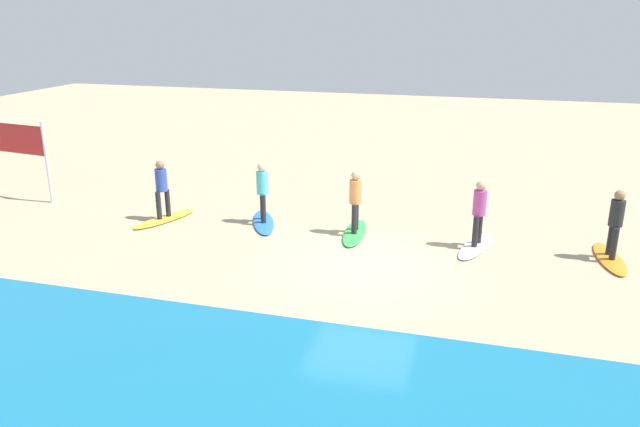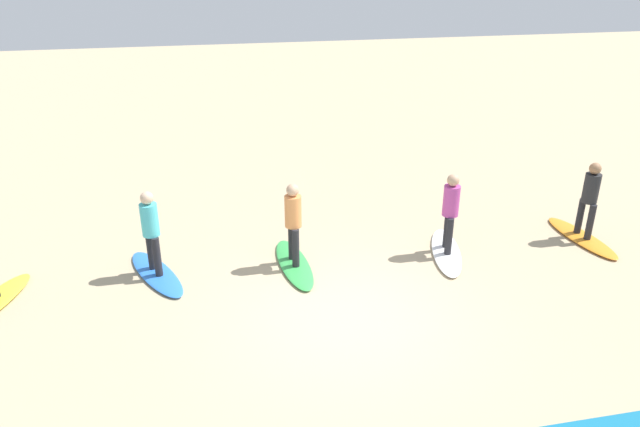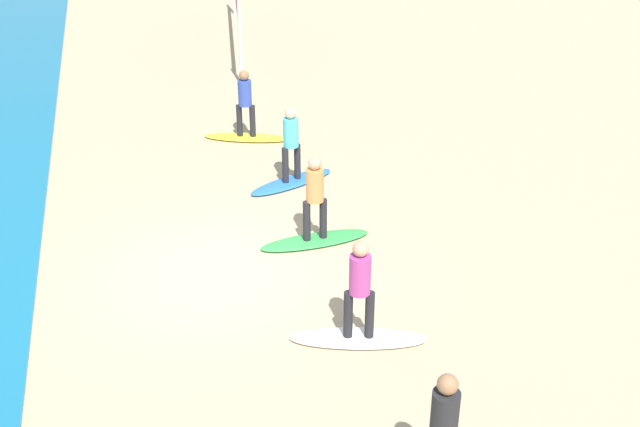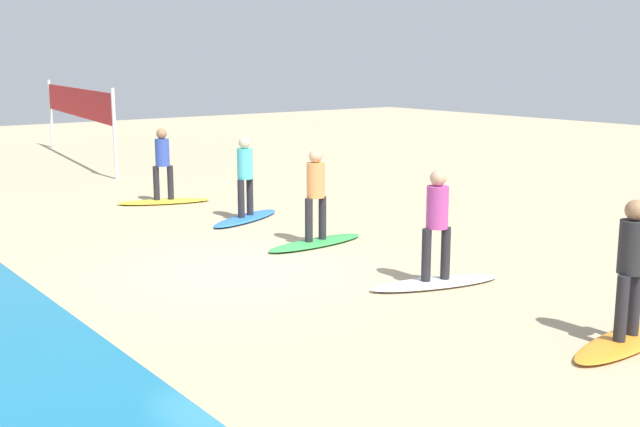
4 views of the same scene
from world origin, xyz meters
TOP-DOWN VIEW (x-y plane):
  - ground_plane at (0.00, 0.00)m, footprint 60.00×60.00m
  - surfboard_orange at (-5.58, -1.86)m, footprint 0.77×2.15m
  - surfer_orange at (-5.58, -1.86)m, footprint 0.32×0.46m
  - surfboard_white at (-2.50, -1.83)m, footprint 1.11×2.17m
  - surfer_white at (-2.50, -1.83)m, footprint 0.32×0.45m
  - surfboard_green at (0.63, -1.95)m, footprint 0.71×2.14m
  - surfer_green at (0.63, -1.95)m, footprint 0.32×0.46m
  - surfboard_blue at (3.26, -2.10)m, footprint 1.37×2.14m
  - surfer_blue at (3.26, -2.10)m, footprint 0.32×0.43m
  - surfboard_yellow at (6.05, -1.60)m, footprint 1.27×2.16m
  - surfer_yellow at (6.05, -1.60)m, footprint 0.32×0.44m
  - volleyball_net at (14.68, -2.80)m, footprint 9.02×1.31m

SIDE VIEW (x-z plane):
  - ground_plane at x=0.00m, z-range 0.00..0.00m
  - surfboard_orange at x=-5.58m, z-range 0.00..0.09m
  - surfboard_white at x=-2.50m, z-range 0.00..0.09m
  - surfboard_green at x=0.63m, z-range 0.00..0.09m
  - surfboard_blue at x=3.26m, z-range 0.00..0.09m
  - surfboard_yellow at x=6.05m, z-range 0.00..0.09m
  - surfer_orange at x=-5.58m, z-range 0.22..1.86m
  - surfer_white at x=-2.50m, z-range 0.22..1.86m
  - surfer_green at x=0.63m, z-range 0.22..1.86m
  - surfer_blue at x=3.26m, z-range 0.22..1.86m
  - surfer_yellow at x=6.05m, z-range 0.22..1.86m
  - volleyball_net at x=14.68m, z-range 0.54..3.04m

